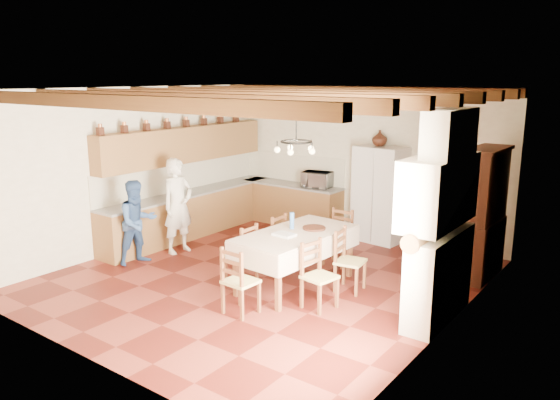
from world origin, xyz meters
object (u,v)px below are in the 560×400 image
object	(u,v)px
chair_right_far	(350,260)
chair_end_near	(241,280)
person_woman_blue	(138,222)
refrigerator	(382,194)
hutch	(482,213)
chair_left_far	(271,241)
person_woman_red	(418,248)
microwave	(317,180)
chair_left_near	(241,253)
person_man	(178,206)
chair_right_near	(320,276)
dining_table	(296,238)
chair_end_far	(338,238)

from	to	relation	value
chair_right_far	chair_end_near	size ratio (longest dim) A/B	1.00
person_woman_blue	chair_right_far	bearing A→B (deg)	-62.14
refrigerator	hutch	size ratio (longest dim) A/B	0.89
chair_left_far	person_woman_red	world-z (taller)	person_woman_red
microwave	hutch	bearing A→B (deg)	-22.91
chair_left_near	person_man	world-z (taller)	person_man
person_man	chair_left_far	bearing A→B (deg)	-76.39
hutch	chair_right_near	world-z (taller)	hutch
refrigerator	chair_left_far	bearing A→B (deg)	-100.15
chair_left_near	dining_table	bearing A→B (deg)	115.90
person_woman_blue	refrigerator	bearing A→B (deg)	-25.11
microwave	chair_right_far	bearing A→B (deg)	-59.19
chair_end_far	person_woman_blue	distance (m)	3.45
chair_end_far	chair_right_far	bearing A→B (deg)	-52.35
chair_end_near	chair_right_near	bearing A→B (deg)	-131.34
chair_right_near	person_woman_red	size ratio (longest dim) A/B	0.67
hutch	chair_left_far	distance (m)	3.46
chair_right_near	microwave	distance (m)	4.13
chair_end_far	microwave	xyz separation A→B (m)	(-1.52, 1.69, 0.59)
refrigerator	microwave	size ratio (longest dim) A/B	3.13
refrigerator	person_woman_red	bearing A→B (deg)	-47.11
chair_end_near	person_woman_red	world-z (taller)	person_woman_red
chair_right_far	person_woman_red	distance (m)	1.01
person_woman_red	chair_left_near	bearing A→B (deg)	-73.90
chair_left_near	chair_end_near	bearing A→B (deg)	39.38
hutch	chair_left_near	distance (m)	3.89
hutch	microwave	bearing A→B (deg)	168.73
chair_left_near	chair_left_far	distance (m)	0.79
chair_right_far	microwave	size ratio (longest dim) A/B	1.61
chair_right_far	chair_left_far	bearing A→B (deg)	79.02
chair_end_near	person_woman_blue	xyz separation A→B (m)	(-2.76, 0.51, 0.26)
dining_table	chair_right_far	distance (m)	0.90
refrigerator	person_woman_blue	world-z (taller)	refrigerator
person_man	person_woman_red	distance (m)	4.39
chair_right_far	chair_end_far	size ratio (longest dim) A/B	1.00
chair_left_far	chair_right_near	world-z (taller)	same
person_woman_red	chair_right_far	bearing A→B (deg)	-72.09
refrigerator	dining_table	xyz separation A→B (m)	(0.06, -3.03, -0.15)
chair_left_near	chair_right_near	distance (m)	1.52
refrigerator	chair_end_near	size ratio (longest dim) A/B	1.95
chair_left_near	chair_right_far	size ratio (longest dim) A/B	1.00
chair_end_far	chair_left_far	bearing A→B (deg)	-136.02
refrigerator	chair_end_far	xyz separation A→B (m)	(0.07, -1.78, -0.45)
chair_end_far	chair_right_near	bearing A→B (deg)	-69.33
chair_end_near	person_woman_blue	world-z (taller)	person_woman_blue
chair_left_near	person_woman_blue	distance (m)	2.07
dining_table	microwave	world-z (taller)	microwave
chair_end_far	person_woman_blue	world-z (taller)	person_woman_blue
chair_right_far	person_woman_blue	bearing A→B (deg)	98.28
dining_table	chair_left_far	distance (m)	0.94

